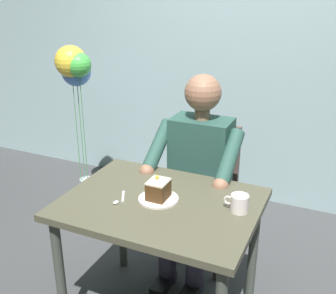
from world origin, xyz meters
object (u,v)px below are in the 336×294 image
dessert_spoon (119,199)px  balloon_display (76,79)px  cake_slice (158,189)px  coffee_cup (239,203)px  chair (205,187)px  dining_table (161,218)px  seated_person (196,174)px

dessert_spoon → balloon_display: (0.94, -0.97, 0.34)m
cake_slice → coffee_cup: 0.40m
chair → dessert_spoon: size_ratio=6.44×
balloon_display → coffee_cup: bearing=151.3°
dining_table → seated_person: 0.51m
dessert_spoon → balloon_display: 1.40m
coffee_cup → balloon_display: (1.51, -0.83, 0.30)m
chair → dining_table: bearing=90.0°
dining_table → seated_person: bearing=-90.0°
seated_person → cake_slice: (0.01, 0.50, 0.13)m
seated_person → coffee_cup: bearing=130.6°
cake_slice → dessert_spoon: size_ratio=0.82×
seated_person → dessert_spoon: size_ratio=9.00×
chair → cake_slice: (0.01, 0.67, 0.29)m
chair → cake_slice: 0.73m
dining_table → balloon_display: 1.51m
dining_table → cake_slice: cake_slice is taller
dining_table → cake_slice: (0.01, -0.01, 0.15)m
cake_slice → dining_table: bearing=157.0°
dining_table → chair: (0.00, -0.68, -0.14)m
dining_table → dessert_spoon: dessert_spoon is taller
chair → coffee_cup: bearing=121.7°
seated_person → balloon_display: bearing=-18.8°
seated_person → coffee_cup: (-0.38, 0.44, 0.12)m
coffee_cup → dessert_spoon: coffee_cup is taller
cake_slice → balloon_display: balloon_display is taller
coffee_cup → balloon_display: bearing=-28.7°
seated_person → cake_slice: seated_person is taller
seated_person → dining_table: bearing=90.0°
cake_slice → coffee_cup: size_ratio=0.95×
dining_table → seated_person: (0.00, -0.51, 0.02)m
coffee_cup → seated_person: bearing=-49.4°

